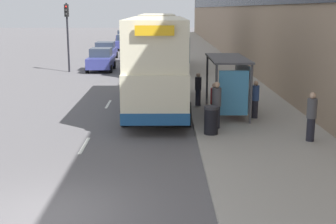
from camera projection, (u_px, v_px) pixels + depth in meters
The scene contains 21 objects.
ground_plane at pixel (43, 217), 10.79m from camera, with size 220.00×220.00×0.00m, color #5B595B.
pavement at pixel (199, 54), 48.43m from camera, with size 5.00×93.00×0.14m.
lane_mark_1 at pixel (84, 145), 16.42m from camera, with size 0.12×2.00×0.01m.
lane_mark_2 at pixel (108, 104), 23.53m from camera, with size 0.12×2.00×0.01m.
lane_mark_3 at pixel (121, 82), 30.65m from camera, with size 0.12×2.00×0.01m.
lane_mark_4 at pixel (129, 68), 37.76m from camera, with size 0.12×2.00×0.01m.
lane_mark_5 at pixel (135, 59), 44.88m from camera, with size 0.12×2.00×0.01m.
bus_shelter at pixel (232, 75), 20.23m from camera, with size 1.60×4.20×2.48m.
double_decker_bus_near at pixel (157, 62), 21.72m from camera, with size 2.85×10.13×4.30m.
double_decker_bus_ahead at pixel (158, 41), 36.05m from camera, with size 2.85×10.71×4.30m.
car_0 at pixel (105, 51), 44.02m from camera, with size 2.09×4.54×1.65m.
car_1 at pixel (124, 36), 67.41m from camera, with size 2.10×3.94×1.67m.
car_2 at pixel (101, 60), 36.06m from camera, with size 1.99×4.00×1.74m.
car_3 at pixel (124, 42), 54.63m from camera, with size 2.07×4.30×1.75m.
pedestrian_at_shelter at pixel (311, 116), 16.31m from camera, with size 0.34×0.34×1.74m.
pedestrian_1 at pixel (255, 99), 19.79m from camera, with size 0.32×0.32×1.60m.
pedestrian_2 at pixel (216, 105), 18.09m from camera, with size 0.36×0.36×1.82m.
pedestrian_3 at pixel (198, 89), 22.36m from camera, with size 0.31×0.31×1.58m.
pedestrian_4 at pixel (214, 102), 19.00m from camera, with size 0.32×0.32×1.64m.
litter_bin at pixel (211, 120), 17.31m from camera, with size 0.55×0.55×1.05m.
traffic_light_far_kerb at pixel (67, 26), 34.86m from camera, with size 0.30×0.32×5.12m.
Camera 1 is at (2.79, -10.04, 4.70)m, focal length 50.00 mm.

